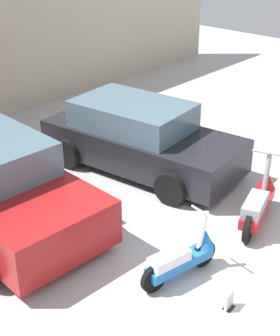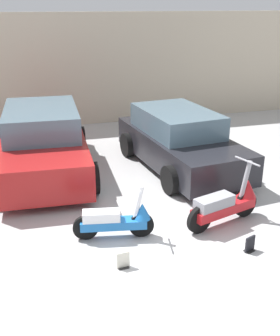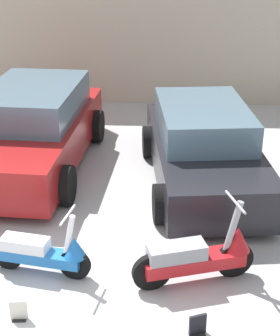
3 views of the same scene
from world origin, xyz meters
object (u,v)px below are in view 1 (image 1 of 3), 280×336
(scooter_front_left, at_px, (183,257))
(car_rear_center, at_px, (140,138))
(scooter_front_right, at_px, (259,201))
(placard_near_left_scooter, at_px, (229,301))

(scooter_front_left, xyz_separation_m, car_rear_center, (2.17, 2.78, 0.31))
(scooter_front_right, bearing_deg, scooter_front_left, 161.53)
(car_rear_center, relative_size, placard_near_left_scooter, 15.92)
(scooter_front_right, bearing_deg, car_rear_center, 69.02)
(placard_near_left_scooter, bearing_deg, car_rear_center, 57.84)
(scooter_front_left, height_order, car_rear_center, car_rear_center)
(car_rear_center, bearing_deg, scooter_front_left, -44.32)
(scooter_front_right, height_order, car_rear_center, car_rear_center)
(scooter_front_left, relative_size, placard_near_left_scooter, 5.15)
(scooter_front_right, distance_m, car_rear_center, 2.85)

